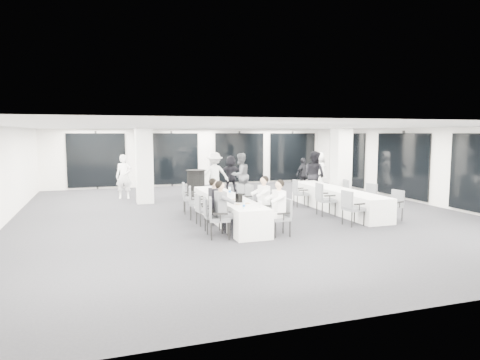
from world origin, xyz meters
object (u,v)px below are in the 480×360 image
at_px(chair_side_left_mid, 323,197).
at_px(standing_guest_b, 240,172).
at_px(chair_side_left_far, 299,191).
at_px(standing_guest_g, 124,174).
at_px(chair_main_right_far, 238,196).
at_px(chair_side_right_near, 395,203).
at_px(chair_side_right_mid, 368,196).
at_px(standing_guest_a, 213,171).
at_px(chair_main_left_fourth, 195,201).
at_px(cocktail_table, 196,184).
at_px(chair_main_left_second, 210,213).
at_px(banquet_table_side, 337,200).
at_px(standing_guest_h, 314,172).
at_px(ice_bucket_far, 219,188).
at_px(chair_side_left_near, 351,206).
at_px(chair_main_right_mid, 258,205).
at_px(chair_main_left_near, 216,215).
at_px(chair_side_right_far, 342,191).
at_px(ice_bucket_near, 239,198).
at_px(banquet_table_main, 227,209).
at_px(chair_main_left_far, 188,196).
at_px(standing_guest_e, 319,169).
at_px(chair_main_right_near, 282,215).
at_px(standing_guest_d, 303,172).
at_px(standing_guest_c, 215,171).
at_px(chair_main_right_fourth, 246,198).

bearing_deg(chair_side_left_mid, standing_guest_b, -159.07).
distance_m(chair_side_left_far, standing_guest_g, 7.00).
height_order(chair_main_right_far, chair_side_right_near, chair_side_right_near).
distance_m(chair_side_right_mid, standing_guest_a, 7.50).
height_order(chair_main_left_fourth, chair_side_right_near, chair_main_left_fourth).
xyz_separation_m(cocktail_table, chair_main_left_second, (-0.97, -6.13, -0.05)).
relative_size(banquet_table_side, standing_guest_g, 2.51).
xyz_separation_m(standing_guest_h, ice_bucket_far, (-4.59, -2.26, -0.21)).
relative_size(cocktail_table, chair_main_left_fourth, 1.13).
bearing_deg(chair_side_left_near, chair_main_right_mid, -124.12).
distance_m(chair_main_left_near, chair_side_right_far, 6.57).
bearing_deg(chair_side_left_near, chair_main_left_second, -100.95).
xyz_separation_m(cocktail_table, chair_side_left_near, (3.01, -6.53, -0.00)).
bearing_deg(standing_guest_a, chair_main_right_mid, -137.59).
bearing_deg(cocktail_table, chair_main_right_mid, -82.51).
distance_m(chair_main_left_second, standing_guest_g, 7.08).
bearing_deg(ice_bucket_near, chair_side_right_near, -3.51).
distance_m(cocktail_table, chair_main_right_far, 3.46).
height_order(chair_main_right_mid, ice_bucket_near, ice_bucket_near).
height_order(banquet_table_main, banquet_table_side, same).
xyz_separation_m(standing_guest_b, ice_bucket_near, (-1.90, -5.59, -0.15)).
height_order(chair_side_left_far, ice_bucket_near, ice_bucket_near).
bearing_deg(chair_main_left_far, standing_guest_e, 125.34).
relative_size(banquet_table_main, chair_side_right_far, 5.41).
xyz_separation_m(standing_guest_b, standing_guest_h, (2.72, -1.20, 0.05)).
height_order(banquet_table_main, chair_main_right_far, chair_main_right_far).
height_order(standing_guest_b, standing_guest_g, standing_guest_b).
bearing_deg(chair_main_right_mid, chair_side_left_mid, -73.96).
xyz_separation_m(chair_side_right_far, standing_guest_h, (-0.20, 1.78, 0.55)).
bearing_deg(chair_side_right_near, standing_guest_e, -22.56).
bearing_deg(chair_side_right_near, standing_guest_b, 13.48).
bearing_deg(chair_main_right_near, standing_guest_d, -31.29).
xyz_separation_m(chair_side_right_near, standing_guest_e, (1.15, 6.74, 0.47)).
height_order(chair_side_right_mid, standing_guest_c, standing_guest_c).
height_order(chair_main_left_near, chair_main_left_far, chair_main_left_near).
bearing_deg(standing_guest_c, standing_guest_h, 161.39).
bearing_deg(chair_main_left_fourth, chair_main_right_fourth, 106.17).
height_order(chair_main_left_near, chair_side_left_mid, chair_side_left_mid).
distance_m(banquet_table_main, standing_guest_b, 4.89).
bearing_deg(chair_side_right_near, chair_main_left_far, 48.67).
xyz_separation_m(chair_side_right_mid, standing_guest_b, (-2.92, 4.55, 0.48)).
relative_size(chair_main_right_fourth, standing_guest_b, 0.48).
xyz_separation_m(chair_side_right_far, standing_guest_a, (-3.53, 5.04, 0.37)).
bearing_deg(standing_guest_b, chair_side_left_mid, 79.91).
relative_size(chair_main_left_far, standing_guest_h, 0.47).
bearing_deg(standing_guest_e, standing_guest_g, 83.73).
relative_size(standing_guest_a, standing_guest_e, 0.91).
bearing_deg(chair_main_right_mid, cocktail_table, 16.97).
distance_m(chair_main_right_near, chair_main_right_far, 3.62).
bearing_deg(standing_guest_g, chair_main_left_second, -65.55).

